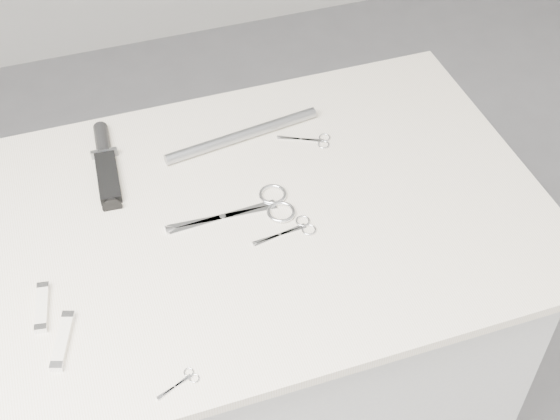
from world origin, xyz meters
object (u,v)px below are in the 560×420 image
object	(u,v)px
sheathed_knife	(105,160)
pocket_knife_b	(42,307)
embroidery_scissors_b	(313,140)
pocket_knife_a	(63,340)
embroidery_scissors_a	(294,230)
metal_rail	(242,135)
plinth	(267,359)
tiny_scissors	(182,382)
large_shears	(258,208)

from	to	relation	value
sheathed_knife	pocket_knife_b	xyz separation A→B (m)	(-0.15, -0.31, -0.00)
embroidery_scissors_b	pocket_knife_b	xyz separation A→B (m)	(-0.54, -0.24, 0.00)
embroidery_scissors_b	pocket_knife_a	distance (m)	0.61
embroidery_scissors_a	metal_rail	bearing A→B (deg)	85.99
plinth	sheathed_knife	bearing A→B (deg)	138.60
sheathed_knife	pocket_knife_a	world-z (taller)	sheathed_knife
plinth	metal_rail	xyz separation A→B (m)	(0.02, 0.20, 0.48)
tiny_scissors	pocket_knife_b	distance (m)	0.27
embroidery_scissors_a	sheathed_knife	distance (m)	0.39
plinth	tiny_scissors	bearing A→B (deg)	-126.63
plinth	large_shears	distance (m)	0.47
pocket_knife_a	metal_rail	size ratio (longest dim) A/B	0.33
plinth	sheathed_knife	distance (m)	0.58
embroidery_scissors_b	pocket_knife_b	world-z (taller)	pocket_knife_b
plinth	pocket_knife_b	xyz separation A→B (m)	(-0.40, -0.10, 0.48)
large_shears	embroidery_scissors_b	distance (m)	0.21
plinth	embroidery_scissors_a	bearing A→B (deg)	-60.73
pocket_knife_a	embroidery_scissors_b	bearing A→B (deg)	-39.99
tiny_scissors	sheathed_knife	distance (m)	0.51
large_shears	metal_rail	distance (m)	0.19
tiny_scissors	metal_rail	xyz separation A→B (m)	(0.24, 0.49, 0.01)
embroidery_scissors_a	embroidery_scissors_b	distance (m)	0.24
tiny_scissors	metal_rail	size ratio (longest dim) A/B	0.21
sheathed_knife	pocket_knife_a	distance (m)	0.40
embroidery_scissors_a	metal_rail	size ratio (longest dim) A/B	0.36
embroidery_scissors_b	pocket_knife_b	bearing A→B (deg)	-130.09
pocket_knife_b	plinth	bearing A→B (deg)	-67.09
large_shears	embroidery_scissors_b	bearing A→B (deg)	42.05
large_shears	pocket_knife_a	size ratio (longest dim) A/B	2.12
metal_rail	pocket_knife_a	bearing A→B (deg)	-137.18
embroidery_scissors_b	pocket_knife_b	distance (m)	0.60
embroidery_scissors_a	pocket_knife_b	xyz separation A→B (m)	(-0.43, -0.03, 0.00)
large_shears	sheathed_knife	size ratio (longest dim) A/B	1.04
plinth	pocket_knife_a	distance (m)	0.63
plinth	metal_rail	world-z (taller)	metal_rail
embroidery_scissors_b	pocket_knife_a	size ratio (longest dim) A/B	0.95
large_shears	pocket_knife_b	distance (m)	0.40
plinth	large_shears	bearing A→B (deg)	146.56
large_shears	plinth	bearing A→B (deg)	-33.57
plinth	pocket_knife_b	distance (m)	0.63
embroidery_scissors_a	embroidery_scissors_b	xyz separation A→B (m)	(0.11, 0.21, -0.00)
large_shears	metal_rail	xyz separation A→B (m)	(0.03, 0.19, 0.01)
pocket_knife_a	embroidery_scissors_a	bearing A→B (deg)	-56.70
embroidery_scissors_a	pocket_knife_a	size ratio (longest dim) A/B	1.08
embroidery_scissors_a	metal_rail	world-z (taller)	metal_rail
large_shears	pocket_knife_a	world-z (taller)	pocket_knife_a
embroidery_scissors_a	pocket_knife_b	world-z (taller)	pocket_knife_b
embroidery_scissors_a	sheathed_knife	xyz separation A→B (m)	(-0.28, 0.28, 0.01)
large_shears	sheathed_knife	distance (m)	0.31
sheathed_knife	tiny_scissors	bearing A→B (deg)	-173.09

